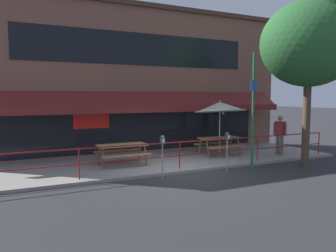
{
  "coord_description": "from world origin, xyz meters",
  "views": [
    {
      "loc": [
        -5.22,
        -9.71,
        2.64
      ],
      "look_at": [
        0.17,
        1.6,
        1.5
      ],
      "focal_mm": 35.0,
      "sensor_mm": 36.0,
      "label": 1
    }
  ],
  "objects_px": {
    "pedestrian_walking": "(280,133)",
    "parking_meter_far": "(227,140)",
    "picnic_table_left": "(122,149)",
    "picnic_table_centre": "(220,141)",
    "street_tree_curbside": "(313,38)",
    "parking_meter_near": "(162,144)",
    "patio_umbrella_centre": "(220,107)",
    "street_sign_pole": "(253,110)"
  },
  "relations": [
    {
      "from": "street_tree_curbside",
      "to": "picnic_table_left",
      "type": "bearing_deg",
      "value": 156.39
    },
    {
      "from": "picnic_table_left",
      "to": "patio_umbrella_centre",
      "type": "distance_m",
      "value": 4.67
    },
    {
      "from": "parking_meter_near",
      "to": "pedestrian_walking",
      "type": "bearing_deg",
      "value": 12.67
    },
    {
      "from": "picnic_table_left",
      "to": "picnic_table_centre",
      "type": "height_order",
      "value": "same"
    },
    {
      "from": "picnic_table_left",
      "to": "patio_umbrella_centre",
      "type": "height_order",
      "value": "patio_umbrella_centre"
    },
    {
      "from": "street_sign_pole",
      "to": "parking_meter_near",
      "type": "bearing_deg",
      "value": -179.61
    },
    {
      "from": "picnic_table_centre",
      "to": "parking_meter_far",
      "type": "distance_m",
      "value": 2.98
    },
    {
      "from": "picnic_table_left",
      "to": "parking_meter_near",
      "type": "relative_size",
      "value": 1.27
    },
    {
      "from": "patio_umbrella_centre",
      "to": "parking_meter_near",
      "type": "bearing_deg",
      "value": -147.09
    },
    {
      "from": "patio_umbrella_centre",
      "to": "pedestrian_walking",
      "type": "xyz_separation_m",
      "value": [
        2.39,
        -1.09,
        -1.12
      ]
    },
    {
      "from": "street_tree_curbside",
      "to": "parking_meter_far",
      "type": "bearing_deg",
      "value": 173.32
    },
    {
      "from": "picnic_table_centre",
      "to": "patio_umbrella_centre",
      "type": "xyz_separation_m",
      "value": [
        0.0,
        0.01,
        1.47
      ]
    },
    {
      "from": "street_tree_curbside",
      "to": "picnic_table_centre",
      "type": "bearing_deg",
      "value": 123.92
    },
    {
      "from": "patio_umbrella_centre",
      "to": "parking_meter_far",
      "type": "distance_m",
      "value": 3.14
    },
    {
      "from": "parking_meter_far",
      "to": "street_tree_curbside",
      "type": "height_order",
      "value": "street_tree_curbside"
    },
    {
      "from": "picnic_table_left",
      "to": "parking_meter_far",
      "type": "xyz_separation_m",
      "value": [
        2.98,
        -2.41,
        0.44
      ]
    },
    {
      "from": "picnic_table_centre",
      "to": "parking_meter_near",
      "type": "height_order",
      "value": "parking_meter_near"
    },
    {
      "from": "picnic_table_centre",
      "to": "pedestrian_walking",
      "type": "height_order",
      "value": "pedestrian_walking"
    },
    {
      "from": "patio_umbrella_centre",
      "to": "street_tree_curbside",
      "type": "distance_m",
      "value": 4.42
    },
    {
      "from": "picnic_table_left",
      "to": "street_tree_curbside",
      "type": "distance_m",
      "value": 8.1
    },
    {
      "from": "picnic_table_centre",
      "to": "parking_meter_near",
      "type": "relative_size",
      "value": 1.27
    },
    {
      "from": "street_sign_pole",
      "to": "street_tree_curbside",
      "type": "relative_size",
      "value": 0.63
    },
    {
      "from": "picnic_table_left",
      "to": "patio_umbrella_centre",
      "type": "xyz_separation_m",
      "value": [
        4.43,
        0.18,
        1.47
      ]
    },
    {
      "from": "picnic_table_centre",
      "to": "street_tree_curbside",
      "type": "bearing_deg",
      "value": -56.08
    },
    {
      "from": "pedestrian_walking",
      "to": "parking_meter_far",
      "type": "bearing_deg",
      "value": -158.76
    },
    {
      "from": "pedestrian_walking",
      "to": "parking_meter_far",
      "type": "distance_m",
      "value": 4.13
    },
    {
      "from": "pedestrian_walking",
      "to": "street_sign_pole",
      "type": "distance_m",
      "value": 3.19
    },
    {
      "from": "parking_meter_far",
      "to": "street_sign_pole",
      "type": "bearing_deg",
      "value": 5.54
    },
    {
      "from": "picnic_table_left",
      "to": "street_sign_pole",
      "type": "xyz_separation_m",
      "value": [
        4.16,
        -2.29,
        1.45
      ]
    },
    {
      "from": "pedestrian_walking",
      "to": "parking_meter_near",
      "type": "xyz_separation_m",
      "value": [
        -6.24,
        -1.4,
        0.09
      ]
    },
    {
      "from": "patio_umbrella_centre",
      "to": "street_tree_curbside",
      "type": "relative_size",
      "value": 0.36
    },
    {
      "from": "parking_meter_far",
      "to": "street_tree_curbside",
      "type": "xyz_separation_m",
      "value": [
        3.45,
        -0.4,
        3.6
      ]
    },
    {
      "from": "picnic_table_left",
      "to": "street_sign_pole",
      "type": "relative_size",
      "value": 0.43
    },
    {
      "from": "picnic_table_left",
      "to": "street_sign_pole",
      "type": "bearing_deg",
      "value": -28.82
    },
    {
      "from": "pedestrian_walking",
      "to": "parking_meter_near",
      "type": "distance_m",
      "value": 6.4
    },
    {
      "from": "patio_umbrella_centre",
      "to": "parking_meter_near",
      "type": "distance_m",
      "value": 4.7
    },
    {
      "from": "patio_umbrella_centre",
      "to": "street_tree_curbside",
      "type": "bearing_deg",
      "value": -56.21
    },
    {
      "from": "pedestrian_walking",
      "to": "parking_meter_far",
      "type": "height_order",
      "value": "pedestrian_walking"
    },
    {
      "from": "pedestrian_walking",
      "to": "street_sign_pole",
      "type": "relative_size",
      "value": 0.41
    },
    {
      "from": "parking_meter_far",
      "to": "street_sign_pole",
      "type": "xyz_separation_m",
      "value": [
        1.18,
        0.11,
        1.01
      ]
    },
    {
      "from": "parking_meter_far",
      "to": "street_sign_pole",
      "type": "height_order",
      "value": "street_sign_pole"
    },
    {
      "from": "parking_meter_far",
      "to": "picnic_table_centre",
      "type": "bearing_deg",
      "value": 60.5
    }
  ]
}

